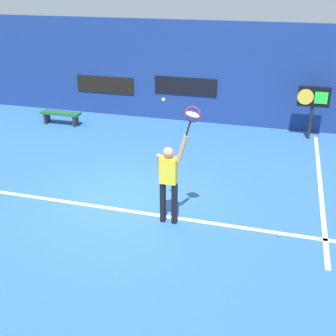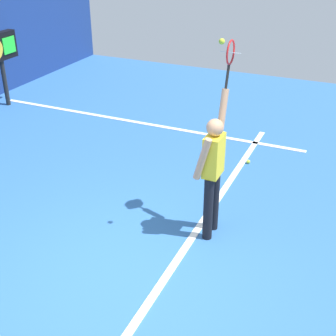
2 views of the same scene
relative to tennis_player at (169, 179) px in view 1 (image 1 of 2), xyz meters
name	(u,v)px [view 1 (image 1 of 2)]	position (x,y,z in m)	size (l,w,h in m)	color
ground_plane	(124,198)	(-1.29, 0.70, -1.01)	(18.00, 18.00, 0.00)	#2D609E
back_wall	(187,72)	(-1.29, 6.82, 0.70)	(18.00, 0.20, 3.42)	navy
sponsor_banner_center	(186,86)	(-1.29, 6.70, 0.23)	(2.20, 0.03, 0.60)	black
sponsor_banner_portside	(105,85)	(-4.29, 6.70, 0.09)	(2.20, 0.03, 0.60)	black
court_baseline	(115,209)	(-1.29, 0.18, -1.00)	(10.00, 0.10, 0.01)	white
court_sideline	(320,184)	(3.15, 2.70, -1.00)	(0.10, 7.00, 0.01)	white
tennis_player	(169,179)	(0.00, 0.00, 0.00)	(0.64, 0.31, 1.98)	black
tennis_racket	(192,116)	(0.45, 0.00, 1.36)	(0.38, 0.27, 0.63)	black
tennis_ball	(163,100)	(-0.09, -0.06, 1.64)	(0.07, 0.07, 0.07)	#CCE033
scoreboard_clock	(313,99)	(2.90, 6.03, 0.27)	(0.96, 0.20, 1.66)	black
court_bench	(61,115)	(-5.32, 5.13, -0.67)	(1.40, 0.36, 0.45)	#1E592D
water_bottle	(84,123)	(-4.47, 5.13, -0.89)	(0.07, 0.07, 0.24)	#338CD8
spare_ball	(279,235)	(2.26, 0.07, -0.98)	(0.07, 0.07, 0.07)	#CCE033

